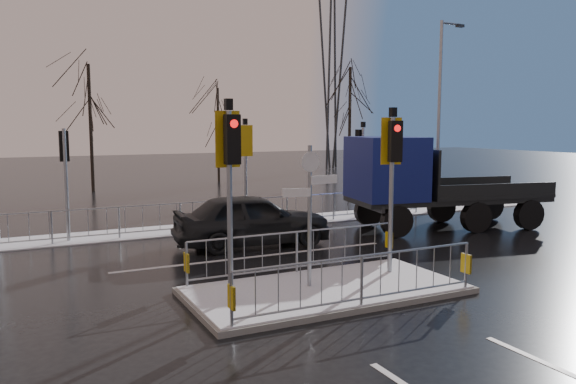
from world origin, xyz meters
name	(u,v)px	position (x,y,z in m)	size (l,w,h in m)	color
ground	(326,293)	(0.00, 0.00, 0.00)	(120.00, 120.00, 0.00)	black
snow_verge	(204,228)	(0.00, 8.60, 0.02)	(30.00, 2.00, 0.04)	white
lane_markings	(334,297)	(0.00, -0.33, 0.00)	(8.00, 11.38, 0.01)	silver
traffic_island	(325,276)	(-0.01, 0.01, 0.39)	(6.00, 3.04, 4.15)	#60605C
far_kerb_fixtures	(216,201)	(0.29, 8.09, 1.02)	(18.00, 0.65, 3.83)	gray
car_far_lane	(252,219)	(0.45, 5.19, 0.81)	(1.90, 4.73, 1.61)	black
flatbed_truck	(412,181)	(6.45, 5.17, 1.72)	(7.34, 3.80, 3.24)	black
tree_far_a	(90,103)	(-2.00, 22.00, 4.82)	(3.75, 3.75, 7.08)	black
tree_far_b	(218,116)	(6.00, 24.00, 4.18)	(3.25, 3.25, 6.14)	black
tree_far_c	(350,102)	(14.00, 21.00, 5.15)	(4.00, 4.00, 7.55)	black
street_lamp_right	(440,107)	(10.57, 8.50, 4.39)	(1.25, 0.18, 8.00)	gray
pylon_wires	(321,32)	(16.88, 30.00, 11.03)	(70.00, 2.38, 19.97)	#2D3033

